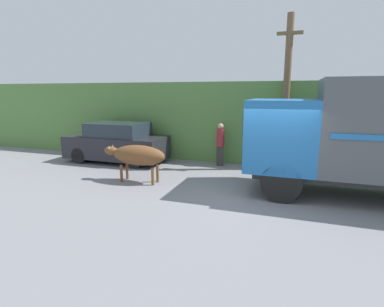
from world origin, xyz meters
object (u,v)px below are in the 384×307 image
(parked_suv, at_px, (117,143))
(pedestrian_on_hill, at_px, (220,142))
(cargo_truck, at_px, (374,134))
(brown_cow, at_px, (137,155))
(utility_pole, at_px, (286,92))

(parked_suv, bearing_deg, pedestrian_on_hill, 8.45)
(cargo_truck, distance_m, pedestrian_on_hill, 5.44)
(brown_cow, relative_size, pedestrian_on_hill, 1.29)
(cargo_truck, bearing_deg, utility_pole, 133.20)
(cargo_truck, xyz_separation_m, pedestrian_on_hill, (-4.77, 2.46, -0.87))
(utility_pole, bearing_deg, pedestrian_on_hill, -174.17)
(cargo_truck, distance_m, parked_suv, 9.32)
(pedestrian_on_hill, bearing_deg, cargo_truck, 133.35)
(brown_cow, height_order, utility_pole, utility_pole)
(parked_suv, height_order, utility_pole, utility_pole)
(brown_cow, xyz_separation_m, pedestrian_on_hill, (2.04, 3.06, 0.05))
(cargo_truck, distance_m, brown_cow, 6.90)
(cargo_truck, bearing_deg, brown_cow, -173.13)
(cargo_truck, bearing_deg, parked_suv, 170.94)
(cargo_truck, xyz_separation_m, parked_suv, (-9.10, 1.75, -1.02))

